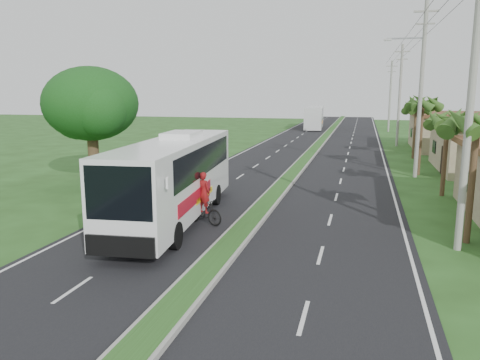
# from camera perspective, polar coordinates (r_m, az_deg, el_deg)

# --- Properties ---
(ground) EXTENTS (180.00, 180.00, 0.00)m
(ground) POSITION_cam_1_polar(r_m,az_deg,el_deg) (18.27, -1.33, -8.24)
(ground) COLOR #244519
(ground) RESTS_ON ground
(road_asphalt) EXTENTS (14.00, 160.00, 0.02)m
(road_asphalt) POSITION_cam_1_polar(r_m,az_deg,el_deg) (37.39, 7.17, 1.49)
(road_asphalt) COLOR black
(road_asphalt) RESTS_ON ground
(median_strip) EXTENTS (1.20, 160.00, 0.18)m
(median_strip) POSITION_cam_1_polar(r_m,az_deg,el_deg) (37.37, 7.17, 1.63)
(median_strip) COLOR gray
(median_strip) RESTS_ON ground
(lane_edge_left) EXTENTS (0.12, 160.00, 0.01)m
(lane_edge_left) POSITION_cam_1_polar(r_m,az_deg,el_deg) (38.82, -2.68, 1.89)
(lane_edge_left) COLOR silver
(lane_edge_left) RESTS_ON ground
(lane_edge_right) EXTENTS (0.12, 160.00, 0.01)m
(lane_edge_right) POSITION_cam_1_polar(r_m,az_deg,el_deg) (37.13, 17.47, 1.00)
(lane_edge_right) COLOR silver
(lane_edge_right) RESTS_ON ground
(shop_far) EXTENTS (8.60, 11.60, 3.82)m
(shop_far) POSITION_cam_1_polar(r_m,az_deg,el_deg) (53.55, 24.70, 5.43)
(shop_far) COLOR gray
(shop_far) RESTS_ON ground
(palm_verge_a) EXTENTS (2.40, 2.40, 5.45)m
(palm_verge_a) POSITION_cam_1_polar(r_m,az_deg,el_deg) (20.08, 26.95, 6.15)
(palm_verge_a) COLOR #473321
(palm_verge_a) RESTS_ON ground
(palm_verge_b) EXTENTS (2.40, 2.40, 5.05)m
(palm_verge_b) POSITION_cam_1_polar(r_m,az_deg,el_deg) (29.01, 24.00, 6.67)
(palm_verge_b) COLOR #473321
(palm_verge_b) RESTS_ON ground
(palm_verge_c) EXTENTS (2.40, 2.40, 5.85)m
(palm_verge_c) POSITION_cam_1_polar(r_m,az_deg,el_deg) (35.84, 21.39, 8.67)
(palm_verge_c) COLOR #473321
(palm_verge_c) RESTS_ON ground
(palm_verge_d) EXTENTS (2.40, 2.40, 5.25)m
(palm_verge_d) POSITION_cam_1_polar(r_m,az_deg,el_deg) (44.85, 20.71, 8.24)
(palm_verge_d) COLOR #473321
(palm_verge_d) RESTS_ON ground
(shade_tree) EXTENTS (6.30, 6.00, 7.54)m
(shade_tree) POSITION_cam_1_polar(r_m,az_deg,el_deg) (31.55, -17.89, 8.54)
(shade_tree) COLOR #473321
(shade_tree) RESTS_ON ground
(utility_pole_a) EXTENTS (1.60, 0.28, 11.00)m
(utility_pole_a) POSITION_cam_1_polar(r_m,az_deg,el_deg) (18.97, 26.32, 8.83)
(utility_pole_a) COLOR gray
(utility_pole_a) RESTS_ON ground
(utility_pole_b) EXTENTS (3.20, 0.28, 12.00)m
(utility_pole_b) POSITION_cam_1_polar(r_m,az_deg,el_deg) (34.80, 21.16, 10.52)
(utility_pole_b) COLOR gray
(utility_pole_b) RESTS_ON ground
(utility_pole_c) EXTENTS (1.60, 0.28, 11.00)m
(utility_pole_c) POSITION_cam_1_polar(r_m,az_deg,el_deg) (54.73, 18.90, 9.85)
(utility_pole_c) COLOR gray
(utility_pole_c) RESTS_ON ground
(utility_pole_d) EXTENTS (1.60, 0.28, 10.50)m
(utility_pole_d) POSITION_cam_1_polar(r_m,az_deg,el_deg) (74.70, 17.84, 9.79)
(utility_pole_d) COLOR gray
(utility_pole_d) RESTS_ON ground
(coach_bus_main) EXTENTS (3.76, 12.70, 4.05)m
(coach_bus_main) POSITION_cam_1_polar(r_m,az_deg,el_deg) (21.77, -7.87, 0.80)
(coach_bus_main) COLOR white
(coach_bus_main) RESTS_ON ground
(coach_bus_far) EXTENTS (3.35, 12.31, 3.55)m
(coach_bus_far) POSITION_cam_1_polar(r_m,az_deg,el_deg) (78.07, 9.05, 7.67)
(coach_bus_far) COLOR silver
(coach_bus_far) RESTS_ON ground
(motorcyclist) EXTENTS (2.08, 1.23, 2.42)m
(motorcyclist) POSITION_cam_1_polar(r_m,az_deg,el_deg) (21.19, -4.44, -3.17)
(motorcyclist) COLOR black
(motorcyclist) RESTS_ON ground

